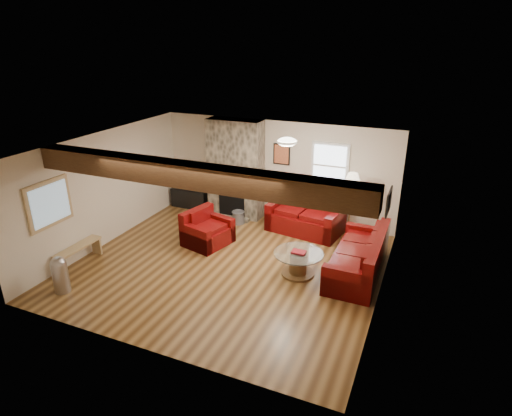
{
  "coord_description": "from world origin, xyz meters",
  "views": [
    {
      "loc": [
        3.54,
        -6.85,
        4.39
      ],
      "look_at": [
        0.46,
        0.4,
        1.2
      ],
      "focal_mm": 30.0,
      "sensor_mm": 36.0,
      "label": 1
    }
  ],
  "objects_px": {
    "television": "(190,181)",
    "floor_lamp": "(352,183)",
    "coffee_table": "(298,264)",
    "tv_cabinet": "(191,198)",
    "loveseat": "(306,214)",
    "armchair_red": "(208,228)",
    "sofa_three": "(358,254)"
  },
  "relations": [
    {
      "from": "sofa_three",
      "to": "loveseat",
      "type": "bearing_deg",
      "value": -134.08
    },
    {
      "from": "loveseat",
      "to": "floor_lamp",
      "type": "distance_m",
      "value": 1.37
    },
    {
      "from": "loveseat",
      "to": "tv_cabinet",
      "type": "relative_size",
      "value": 1.67
    },
    {
      "from": "tv_cabinet",
      "to": "television",
      "type": "height_order",
      "value": "television"
    },
    {
      "from": "loveseat",
      "to": "television",
      "type": "relative_size",
      "value": 2.07
    },
    {
      "from": "loveseat",
      "to": "tv_cabinet",
      "type": "bearing_deg",
      "value": -176.73
    },
    {
      "from": "loveseat",
      "to": "sofa_three",
      "type": "bearing_deg",
      "value": -36.2
    },
    {
      "from": "loveseat",
      "to": "television",
      "type": "xyz_separation_m",
      "value": [
        -3.35,
        0.3,
        0.3
      ]
    },
    {
      "from": "floor_lamp",
      "to": "armchair_red",
      "type": "bearing_deg",
      "value": -152.13
    },
    {
      "from": "coffee_table",
      "to": "armchair_red",
      "type": "bearing_deg",
      "value": 168.11
    },
    {
      "from": "coffee_table",
      "to": "tv_cabinet",
      "type": "distance_m",
      "value": 4.45
    },
    {
      "from": "sofa_three",
      "to": "tv_cabinet",
      "type": "bearing_deg",
      "value": -109.75
    },
    {
      "from": "tv_cabinet",
      "to": "television",
      "type": "bearing_deg",
      "value": 0.0
    },
    {
      "from": "sofa_three",
      "to": "coffee_table",
      "type": "relative_size",
      "value": 2.21
    },
    {
      "from": "sofa_three",
      "to": "armchair_red",
      "type": "relative_size",
      "value": 2.25
    },
    {
      "from": "loveseat",
      "to": "television",
      "type": "height_order",
      "value": "television"
    },
    {
      "from": "loveseat",
      "to": "armchair_red",
      "type": "distance_m",
      "value": 2.37
    },
    {
      "from": "armchair_red",
      "to": "tv_cabinet",
      "type": "distance_m",
      "value": 2.38
    },
    {
      "from": "coffee_table",
      "to": "tv_cabinet",
      "type": "relative_size",
      "value": 0.95
    },
    {
      "from": "armchair_red",
      "to": "tv_cabinet",
      "type": "relative_size",
      "value": 0.93
    },
    {
      "from": "armchair_red",
      "to": "floor_lamp",
      "type": "bearing_deg",
      "value": -48.06
    },
    {
      "from": "sofa_three",
      "to": "floor_lamp",
      "type": "relative_size",
      "value": 1.36
    },
    {
      "from": "tv_cabinet",
      "to": "television",
      "type": "xyz_separation_m",
      "value": [
        0.0,
        0.0,
        0.49
      ]
    },
    {
      "from": "tv_cabinet",
      "to": "loveseat",
      "type": "bearing_deg",
      "value": -5.12
    },
    {
      "from": "television",
      "to": "floor_lamp",
      "type": "xyz_separation_m",
      "value": [
        4.38,
        -0.31,
        0.61
      ]
    },
    {
      "from": "television",
      "to": "tv_cabinet",
      "type": "bearing_deg",
      "value": 0.0
    },
    {
      "from": "sofa_three",
      "to": "floor_lamp",
      "type": "bearing_deg",
      "value": -161.43
    },
    {
      "from": "coffee_table",
      "to": "loveseat",
      "type": "bearing_deg",
      "value": 103.13
    },
    {
      "from": "armchair_red",
      "to": "coffee_table",
      "type": "bearing_deg",
      "value": -87.82
    },
    {
      "from": "television",
      "to": "floor_lamp",
      "type": "height_order",
      "value": "floor_lamp"
    },
    {
      "from": "floor_lamp",
      "to": "television",
      "type": "bearing_deg",
      "value": 175.99
    },
    {
      "from": "loveseat",
      "to": "tv_cabinet",
      "type": "height_order",
      "value": "loveseat"
    }
  ]
}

